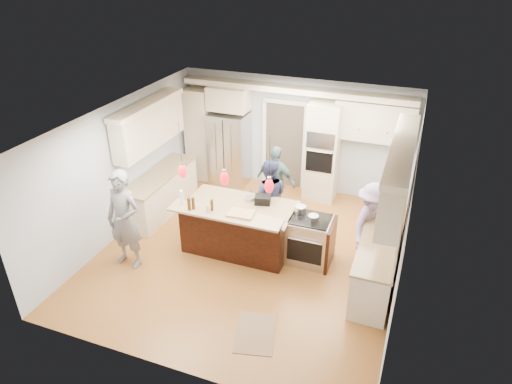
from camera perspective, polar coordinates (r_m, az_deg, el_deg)
ground_plane at (r=9.00m, az=-0.79°, el=-7.46°), size 6.00×6.00×0.00m
room_shell at (r=8.07m, az=-0.87°, el=3.07°), size 5.54×6.04×2.72m
refrigerator at (r=11.21m, az=-3.35°, el=5.41°), size 0.90×0.70×1.80m
oven_column at (r=10.49m, az=8.32°, el=4.96°), size 0.72×0.69×2.30m
back_upper_cabinets at (r=10.76m, az=0.78°, el=8.84°), size 5.30×0.61×2.54m
right_counter_run at (r=8.25m, az=16.03°, el=-3.56°), size 0.64×3.10×2.51m
left_cabinets at (r=10.07m, az=-12.25°, el=2.98°), size 0.64×2.30×2.51m
kitchen_island at (r=8.85m, az=-2.14°, el=-4.32°), size 2.10×1.46×1.12m
island_range at (r=8.57m, az=6.85°, el=-5.98°), size 0.82×0.71×0.92m
pendant_lights at (r=7.74m, az=-3.97°, el=1.74°), size 1.75×0.15×1.03m
person_bar_end at (r=8.50m, az=-16.15°, el=-3.36°), size 0.72×0.50×1.90m
person_far_left at (r=9.22m, az=1.55°, el=-0.58°), size 0.91×0.78×1.61m
person_far_right at (r=9.87m, az=2.52°, el=1.41°), size 0.99×0.58×1.58m
person_range_side at (r=8.62m, az=14.15°, el=-3.82°), size 0.90×1.17×1.60m
floor_rug at (r=7.37m, az=-0.05°, el=-17.20°), size 0.78×0.98×0.01m
water_bottle at (r=8.36m, az=-9.26°, el=-0.67°), size 0.08×0.08×0.28m
beer_bottle_a at (r=8.19m, az=-7.85°, el=-1.40°), size 0.08×0.08×0.23m
beer_bottle_b at (r=8.16m, az=-8.38°, el=-1.49°), size 0.07×0.07×0.25m
beer_bottle_c at (r=8.11m, az=-5.53°, el=-1.62°), size 0.07×0.07×0.22m
drink_can at (r=8.09m, az=-6.03°, el=-2.11°), size 0.08×0.08×0.13m
cutting_board at (r=8.00m, az=-1.88°, el=-2.71°), size 0.47×0.34×0.03m
pot_large at (r=8.47m, az=5.57°, el=-2.15°), size 0.21×0.21×0.12m
pot_small at (r=8.26m, az=7.18°, el=-3.21°), size 0.19×0.19×0.10m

